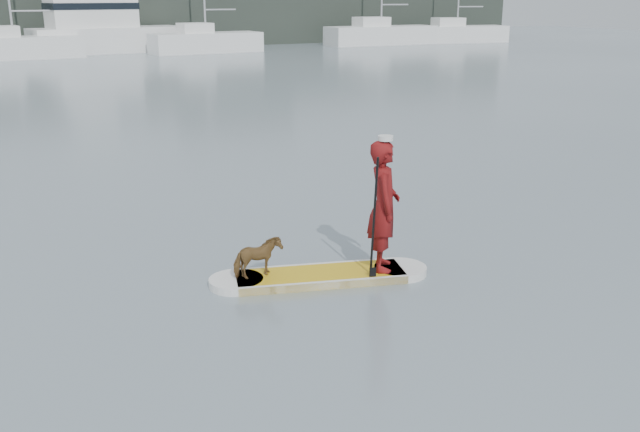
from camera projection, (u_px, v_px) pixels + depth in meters
name	position (u px, v px, depth m)	size (l,w,h in m)	color
ground	(287.00, 301.00, 9.92)	(140.00, 140.00, 0.00)	slate
paddleboard	(320.00, 276.00, 10.63)	(3.22, 1.44, 0.12)	gold
paddler	(384.00, 206.00, 10.50)	(0.71, 0.47, 1.96)	maroon
white_cap	(386.00, 138.00, 10.20)	(0.22, 0.22, 0.07)	silver
dog	(258.00, 258.00, 10.35)	(0.32, 0.70, 0.60)	brown
paddle	(374.00, 233.00, 10.25)	(0.11, 0.30, 2.00)	black
sailboat_d	(13.00, 45.00, 47.09)	(8.80, 3.35, 12.70)	white
sailboat_e	(205.00, 41.00, 52.44)	(8.33, 3.29, 11.81)	white
sailboat_f	(380.00, 33.00, 60.87)	(9.67, 2.88, 14.48)	white
motor_yacht_a	(101.00, 27.00, 52.03)	(11.47, 5.28, 6.63)	white
shore_mass	(13.00, 10.00, 54.57)	(90.00, 6.00, 6.00)	black
sailboat_g	(456.00, 33.00, 63.73)	(9.38, 3.99, 12.62)	white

